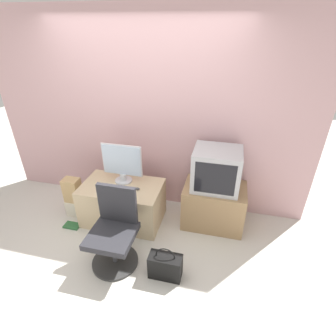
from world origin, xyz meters
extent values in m
plane|color=beige|center=(0.00, 0.00, 0.00)|extent=(12.00, 12.00, 0.00)
cube|color=#CC9EA3|center=(0.00, 1.32, 1.30)|extent=(4.40, 0.05, 2.60)
cube|color=#CCB289|center=(-0.18, 0.75, 0.27)|extent=(1.04, 0.63, 0.55)
cube|color=#A37F56|center=(1.01, 0.96, 0.28)|extent=(0.78, 0.52, 0.57)
cylinder|color=silver|center=(-0.19, 0.86, 0.56)|extent=(0.23, 0.23, 0.02)
cylinder|color=silver|center=(-0.19, 0.86, 0.61)|extent=(0.09, 0.09, 0.09)
cube|color=silver|center=(-0.19, 0.87, 0.86)|extent=(0.53, 0.01, 0.42)
cube|color=silver|center=(-0.19, 0.86, 0.86)|extent=(0.50, 0.02, 0.40)
cube|color=silver|center=(-0.15, 0.68, 0.55)|extent=(0.29, 0.12, 0.01)
ellipsoid|color=#4C4C51|center=(0.05, 0.71, 0.56)|extent=(0.07, 0.04, 0.03)
cube|color=#B7B7BC|center=(0.99, 0.98, 0.82)|extent=(0.57, 0.48, 0.51)
cube|color=black|center=(0.99, 0.75, 0.82)|extent=(0.47, 0.01, 0.40)
cylinder|color=#333333|center=(0.00, 0.01, 0.01)|extent=(0.52, 0.52, 0.03)
cylinder|color=#4C4C51|center=(0.00, 0.01, 0.20)|extent=(0.05, 0.05, 0.34)
cube|color=#28282D|center=(0.00, 0.01, 0.41)|extent=(0.48, 0.48, 0.07)
cube|color=#28282D|center=(0.00, 0.23, 0.67)|extent=(0.43, 0.05, 0.46)
cube|color=beige|center=(-0.88, 0.70, 0.12)|extent=(0.23, 0.17, 0.23)
cube|color=tan|center=(-0.88, 0.70, 0.40)|extent=(0.21, 0.16, 0.34)
cube|color=black|center=(0.60, -0.02, 0.14)|extent=(0.35, 0.17, 0.28)
torus|color=black|center=(0.60, -0.02, 0.30)|extent=(0.20, 0.01, 0.20)
cube|color=#2D6638|center=(-0.81, 0.44, 0.01)|extent=(0.21, 0.13, 0.02)
camera|label=1|loc=(1.07, -1.86, 2.41)|focal=28.00mm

